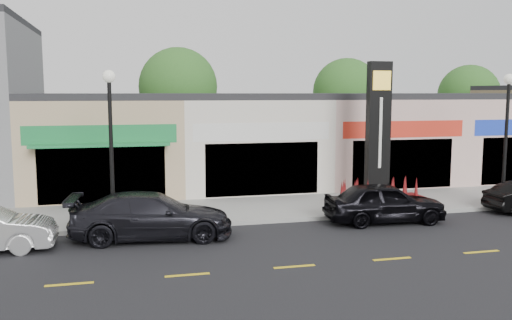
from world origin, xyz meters
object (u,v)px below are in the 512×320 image
object	(u,v)px
pylon_sign	(377,153)
car_black_sedan	(384,202)
lamp_east_near	(507,126)
car_dark_sedan	(151,216)
lamp_west_near	(111,132)

from	to	relation	value
pylon_sign	car_black_sedan	xyz separation A→B (m)	(-1.14, -3.00, -1.51)
lamp_east_near	car_dark_sedan	bearing A→B (deg)	-173.96
lamp_west_near	car_black_sedan	bearing A→B (deg)	-7.55
lamp_west_near	lamp_east_near	distance (m)	16.00
car_dark_sedan	car_black_sedan	size ratio (longest dim) A/B	1.19
lamp_east_near	car_black_sedan	bearing A→B (deg)	-168.00
lamp_west_near	car_dark_sedan	xyz separation A→B (m)	(1.26, -1.56, -2.70)
lamp_east_near	car_dark_sedan	xyz separation A→B (m)	(-14.74, -1.56, -2.70)
car_black_sedan	car_dark_sedan	bearing A→B (deg)	95.19
pylon_sign	car_black_sedan	size ratio (longest dim) A/B	1.34
pylon_sign	car_black_sedan	distance (m)	3.55
car_dark_sedan	lamp_east_near	bearing A→B (deg)	-78.99
lamp_east_near	pylon_sign	bearing A→B (deg)	161.25
car_black_sedan	lamp_east_near	bearing A→B (deg)	-74.49
lamp_east_near	car_dark_sedan	distance (m)	15.06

